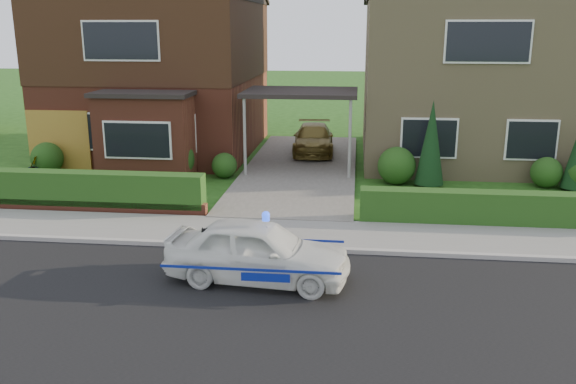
# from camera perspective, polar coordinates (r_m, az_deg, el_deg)

# --- Properties ---
(ground) EXTENTS (120.00, 120.00, 0.00)m
(ground) POSITION_cam_1_polar(r_m,az_deg,el_deg) (10.97, -4.28, -11.07)
(ground) COLOR #1D4512
(ground) RESTS_ON ground
(road) EXTENTS (60.00, 6.00, 0.02)m
(road) POSITION_cam_1_polar(r_m,az_deg,el_deg) (10.97, -4.28, -11.07)
(road) COLOR black
(road) RESTS_ON ground
(kerb) EXTENTS (60.00, 0.16, 0.12)m
(kerb) POSITION_cam_1_polar(r_m,az_deg,el_deg) (13.71, -1.93, -5.24)
(kerb) COLOR #9E9993
(kerb) RESTS_ON ground
(sidewalk) EXTENTS (60.00, 2.00, 0.10)m
(sidewalk) POSITION_cam_1_polar(r_m,az_deg,el_deg) (14.69, -1.33, -3.85)
(sidewalk) COLOR slate
(sidewalk) RESTS_ON ground
(driveway) EXTENTS (3.80, 12.00, 0.12)m
(driveway) POSITION_cam_1_polar(r_m,az_deg,el_deg) (21.29, 1.19, 2.22)
(driveway) COLOR #666059
(driveway) RESTS_ON ground
(house_left) EXTENTS (7.50, 9.53, 7.25)m
(house_left) POSITION_cam_1_polar(r_m,az_deg,el_deg) (24.80, -11.86, 12.52)
(house_left) COLOR brown
(house_left) RESTS_ON ground
(house_right) EXTENTS (7.50, 8.06, 7.25)m
(house_right) POSITION_cam_1_polar(r_m,az_deg,el_deg) (24.00, 16.17, 11.81)
(house_right) COLOR tan
(house_right) RESTS_ON ground
(carport_link) EXTENTS (3.80, 3.00, 2.77)m
(carport_link) POSITION_cam_1_polar(r_m,az_deg,el_deg) (20.81, 1.21, 9.18)
(carport_link) COLOR black
(carport_link) RESTS_ON ground
(garage_door) EXTENTS (2.20, 0.10, 2.10)m
(garage_door) POSITION_cam_1_polar(r_m,az_deg,el_deg) (22.41, -20.63, 4.49)
(garage_door) COLOR brown
(garage_door) RESTS_ON ground
(dwarf_wall) EXTENTS (7.70, 0.25, 0.36)m
(dwarf_wall) POSITION_cam_1_polar(r_m,az_deg,el_deg) (17.46, -19.99, -1.23)
(dwarf_wall) COLOR brown
(dwarf_wall) RESTS_ON ground
(hedge_left) EXTENTS (7.50, 0.55, 0.90)m
(hedge_left) POSITION_cam_1_polar(r_m,az_deg,el_deg) (17.64, -19.72, -1.66)
(hedge_left) COLOR #1B3A12
(hedge_left) RESTS_ON ground
(hedge_right) EXTENTS (7.50, 0.55, 0.80)m
(hedge_right) POSITION_cam_1_polar(r_m,az_deg,el_deg) (16.24, 20.06, -3.11)
(hedge_right) COLOR #1B3A12
(hedge_right) RESTS_ON ground
(shrub_left_far) EXTENTS (1.08, 1.08, 1.08)m
(shrub_left_far) POSITION_cam_1_polar(r_m,az_deg,el_deg) (22.22, -21.61, 2.97)
(shrub_left_far) COLOR #1B3A12
(shrub_left_far) RESTS_ON ground
(shrub_left_mid) EXTENTS (1.32, 1.32, 1.32)m
(shrub_left_mid) POSITION_cam_1_polar(r_m,az_deg,el_deg) (20.29, -10.60, 3.05)
(shrub_left_mid) COLOR #1B3A12
(shrub_left_mid) RESTS_ON ground
(shrub_left_near) EXTENTS (0.84, 0.84, 0.84)m
(shrub_left_near) POSITION_cam_1_polar(r_m,az_deg,el_deg) (20.22, -5.97, 2.49)
(shrub_left_near) COLOR #1B3A12
(shrub_left_near) RESTS_ON ground
(shrub_right_near) EXTENTS (1.20, 1.20, 1.20)m
(shrub_right_near) POSITION_cam_1_polar(r_m,az_deg,el_deg) (19.57, 10.13, 2.44)
(shrub_right_near) COLOR #1B3A12
(shrub_right_near) RESTS_ON ground
(shrub_right_mid) EXTENTS (0.96, 0.96, 0.96)m
(shrub_right_mid) POSITION_cam_1_polar(r_m,az_deg,el_deg) (20.51, 23.03, 1.70)
(shrub_right_mid) COLOR #1B3A12
(shrub_right_mid) RESTS_ON ground
(conifer_a) EXTENTS (0.90, 0.90, 2.60)m
(conifer_a) POSITION_cam_1_polar(r_m,az_deg,el_deg) (19.32, 13.23, 4.24)
(conifer_a) COLOR black
(conifer_a) RESTS_ON ground
(police_car) EXTENTS (3.32, 3.73, 1.39)m
(police_car) POSITION_cam_1_polar(r_m,az_deg,el_deg) (11.93, -2.84, -5.60)
(police_car) COLOR silver
(police_car) RESTS_ON ground
(driveway_car) EXTENTS (1.71, 3.79, 1.08)m
(driveway_car) POSITION_cam_1_polar(r_m,az_deg,el_deg) (23.60, 2.40, 4.99)
(driveway_car) COLOR brown
(driveway_car) RESTS_ON driveway
(potted_plant_a) EXTENTS (0.50, 0.38, 0.86)m
(potted_plant_a) POSITION_cam_1_polar(r_m,az_deg,el_deg) (18.19, -19.37, 0.28)
(potted_plant_a) COLOR gray
(potted_plant_a) RESTS_ON ground
(potted_plant_b) EXTENTS (0.50, 0.47, 0.71)m
(potted_plant_b) POSITION_cam_1_polar(r_m,az_deg,el_deg) (21.94, -22.67, 2.22)
(potted_plant_b) COLOR gray
(potted_plant_b) RESTS_ON ground
(potted_plant_c) EXTENTS (0.49, 0.49, 0.86)m
(potted_plant_c) POSITION_cam_1_polar(r_m,az_deg,el_deg) (18.61, -20.70, 0.48)
(potted_plant_c) COLOR gray
(potted_plant_c) RESTS_ON ground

